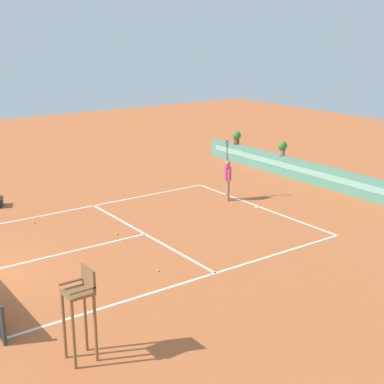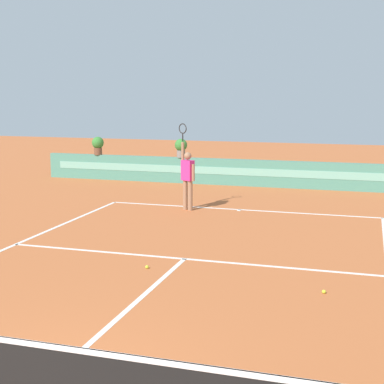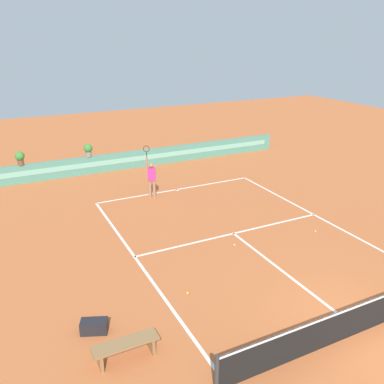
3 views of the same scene
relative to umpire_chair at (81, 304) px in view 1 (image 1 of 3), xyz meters
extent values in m
plane|color=#BC6033|center=(-5.96, 4.74, -1.34)|extent=(60.00, 60.00, 0.00)
cube|color=white|center=(-5.96, 10.63, -1.34)|extent=(8.22, 0.10, 0.01)
cube|color=white|center=(-5.96, 5.14, -1.34)|extent=(8.22, 0.10, 0.01)
cube|color=white|center=(-5.96, 1.94, -1.34)|extent=(0.10, 6.40, 0.01)
cube|color=white|center=(-10.07, 4.68, -1.34)|extent=(0.10, 11.89, 0.01)
cube|color=white|center=(-1.85, 4.68, -1.34)|extent=(0.10, 11.89, 0.01)
cube|color=white|center=(-5.96, 10.53, -1.34)|extent=(0.10, 0.20, 0.01)
cylinder|color=#333333|center=(-1.55, -1.26, -0.84)|extent=(0.10, 0.10, 1.00)
cube|color=#4C8E7A|center=(-5.96, 15.13, -0.84)|extent=(18.00, 0.20, 1.00)
cube|color=#7ABCA8|center=(-5.96, 15.02, -0.79)|extent=(17.10, 0.01, 0.28)
cylinder|color=brown|center=(-0.26, -0.32, -0.54)|extent=(0.07, 0.07, 1.60)
cylinder|color=brown|center=(0.25, -0.32, -0.54)|extent=(0.07, 0.07, 1.60)
cylinder|color=brown|center=(-0.26, 0.19, -0.54)|extent=(0.07, 0.07, 1.60)
cylinder|color=brown|center=(0.25, 0.19, -0.54)|extent=(0.07, 0.07, 1.60)
cube|color=brown|center=(0.00, -0.06, 0.29)|extent=(0.60, 0.60, 0.06)
cube|color=brown|center=(0.00, 0.21, 0.56)|extent=(0.60, 0.06, 0.48)
cube|color=brown|center=(-0.27, -0.06, 0.44)|extent=(0.06, 0.60, 0.04)
cube|color=brown|center=(0.27, -0.06, 0.44)|extent=(0.06, 0.60, 0.04)
cylinder|color=#9E7051|center=(-7.37, 10.11, -0.89)|extent=(0.14, 0.14, 0.90)
cylinder|color=#9E7051|center=(-7.55, 10.19, -0.89)|extent=(0.14, 0.14, 0.90)
cube|color=#E52D84|center=(-7.46, 10.15, -0.14)|extent=(0.42, 0.35, 0.60)
sphere|color=#9E7051|center=(-7.46, 10.15, 0.29)|extent=(0.22, 0.22, 0.22)
cylinder|color=#9E7051|center=(-7.64, 10.23, 0.41)|extent=(0.09, 0.09, 0.55)
cylinder|color=black|center=(-7.64, 10.23, 0.83)|extent=(0.04, 0.04, 0.24)
torus|color=#262626|center=(-7.64, 10.23, 1.09)|extent=(0.29, 0.16, 0.31)
cylinder|color=#9E7051|center=(-7.26, 10.05, -0.19)|extent=(0.09, 0.09, 0.50)
sphere|color=#CCE033|center=(-6.47, 4.26, -1.31)|extent=(0.07, 0.07, 0.07)
sphere|color=#CCE033|center=(-9.36, 2.30, -1.31)|extent=(0.07, 0.07, 0.07)
sphere|color=#CCE033|center=(-2.97, 3.80, -1.31)|extent=(0.07, 0.07, 0.07)
cylinder|color=brown|center=(-12.82, 15.13, -0.20)|extent=(0.32, 0.32, 0.28)
sphere|color=#387F33|center=(-12.82, 15.13, 0.14)|extent=(0.48, 0.48, 0.48)
cylinder|color=gray|center=(-9.29, 15.13, -0.20)|extent=(0.32, 0.32, 0.28)
sphere|color=#387F33|center=(-9.29, 15.13, 0.14)|extent=(0.48, 0.48, 0.48)
camera|label=1|loc=(10.19, -4.34, 5.67)|focal=51.93mm
camera|label=2|loc=(-2.35, -6.17, 2.13)|focal=54.28mm
camera|label=3|loc=(-13.88, -7.14, 6.00)|focal=38.28mm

